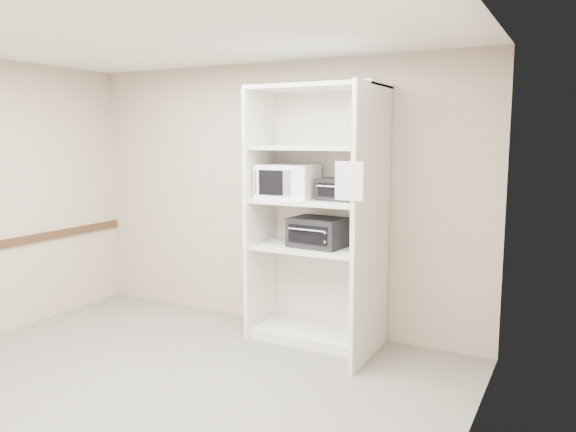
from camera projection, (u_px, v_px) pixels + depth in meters
The scene contains 9 objects.
floor at pixel (146, 397), 4.24m from camera, with size 4.50×4.00×0.01m, color #615D55.
ceiling at pixel (132, 27), 3.86m from camera, with size 4.50×4.00×0.01m, color white.
wall_back at pixel (275, 195), 5.80m from camera, with size 4.50×0.02×2.70m, color tan.
wall_right at pixel (458, 249), 3.01m from camera, with size 0.02×4.00×2.70m, color tan.
shelving_unit at pixel (321, 225), 5.26m from camera, with size 1.24×0.92×2.42m.
microwave at pixel (288, 181), 5.34m from camera, with size 0.53×0.41×0.32m, color white.
toaster_oven_upper at pixel (339, 189), 5.16m from camera, with size 0.35×0.26×0.20m, color black.
toaster_oven_lower at pixel (318, 232), 5.29m from camera, with size 0.50×0.38×0.28m, color black.
paper_sign at pixel (349, 181), 4.40m from camera, with size 0.24×0.01×0.30m, color white.
Camera 1 is at (2.82, -3.04, 1.94)m, focal length 35.00 mm.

